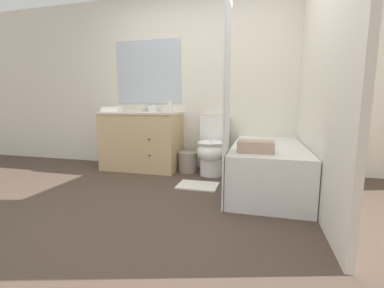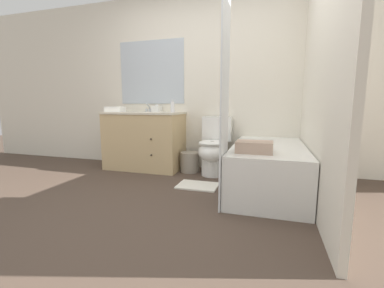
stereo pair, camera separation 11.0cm
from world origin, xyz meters
TOP-DOWN VIEW (x-y plane):
  - ground_plane at (0.00, 0.00)m, footprint 14.00×14.00m
  - wall_back at (-0.01, 1.73)m, footprint 8.00×0.06m
  - wall_right at (1.37, 0.85)m, footprint 0.05×2.71m
  - vanity_cabinet at (-0.79, 1.42)m, footprint 1.11×0.60m
  - sink_faucet at (-0.79, 1.60)m, footprint 0.14×0.12m
  - toilet at (0.26, 1.36)m, footprint 0.40×0.65m
  - bathtub at (0.96, 0.94)m, footprint 0.75×1.54m
  - shower_curtain at (0.57, 0.33)m, footprint 0.01×0.37m
  - wastebasket at (-0.09, 1.42)m, footprint 0.27×0.27m
  - tissue_box at (-0.66, 1.59)m, footprint 0.12×0.14m
  - soap_dispenser at (-0.34, 1.41)m, footprint 0.05×0.05m
  - hand_towel_folded at (-1.17, 1.28)m, footprint 0.26×0.16m
  - bath_towel_folded at (0.83, 0.46)m, footprint 0.33×0.23m
  - bath_mat at (0.19, 0.81)m, footprint 0.46×0.34m

SIDE VIEW (x-z plane):
  - ground_plane at x=0.00m, z-range 0.00..0.00m
  - bath_mat at x=0.19m, z-range 0.00..0.02m
  - wastebasket at x=-0.09m, z-range 0.00..0.28m
  - bathtub at x=0.96m, z-range 0.00..0.50m
  - toilet at x=0.26m, z-range -0.02..0.75m
  - vanity_cabinet at x=-0.79m, z-range 0.01..0.84m
  - bath_towel_folded at x=0.83m, z-range 0.49..0.60m
  - sink_faucet at x=-0.79m, z-range 0.80..0.93m
  - hand_towel_folded at x=-1.17m, z-range 0.83..0.91m
  - tissue_box at x=-0.66m, z-range 0.82..0.93m
  - soap_dispenser at x=-0.34m, z-range 0.82..1.00m
  - shower_curtain at x=0.57m, z-range 0.00..1.98m
  - wall_right at x=1.37m, z-range 0.00..2.50m
  - wall_back at x=-0.01m, z-range 0.00..2.50m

